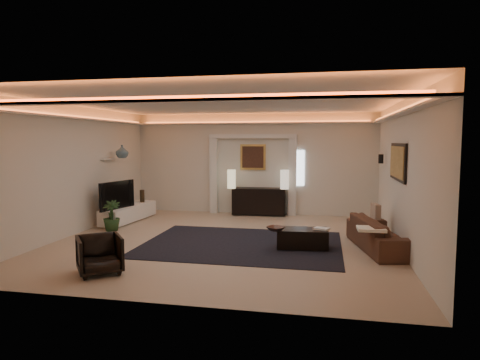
% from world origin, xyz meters
% --- Properties ---
extents(floor, '(7.00, 7.00, 0.00)m').
position_xyz_m(floor, '(0.00, 0.00, 0.00)').
color(floor, tan).
rests_on(floor, ground).
extents(ceiling, '(7.00, 7.00, 0.00)m').
position_xyz_m(ceiling, '(0.00, 0.00, 2.90)').
color(ceiling, white).
rests_on(ceiling, ground).
extents(wall_back, '(7.00, 0.00, 7.00)m').
position_xyz_m(wall_back, '(0.00, 3.50, 1.45)').
color(wall_back, silver).
rests_on(wall_back, ground).
extents(wall_front, '(7.00, 0.00, 7.00)m').
position_xyz_m(wall_front, '(0.00, -3.50, 1.45)').
color(wall_front, silver).
rests_on(wall_front, ground).
extents(wall_left, '(0.00, 7.00, 7.00)m').
position_xyz_m(wall_left, '(-3.50, 0.00, 1.45)').
color(wall_left, silver).
rests_on(wall_left, ground).
extents(wall_right, '(0.00, 7.00, 7.00)m').
position_xyz_m(wall_right, '(3.50, 0.00, 1.45)').
color(wall_right, silver).
rests_on(wall_right, ground).
extents(cove_soffit, '(7.00, 7.00, 0.04)m').
position_xyz_m(cove_soffit, '(0.00, 0.00, 2.62)').
color(cove_soffit, silver).
rests_on(cove_soffit, ceiling).
extents(daylight_slit, '(0.25, 0.03, 1.00)m').
position_xyz_m(daylight_slit, '(1.35, 3.48, 1.35)').
color(daylight_slit, white).
rests_on(daylight_slit, wall_back).
extents(area_rug, '(4.00, 3.00, 0.01)m').
position_xyz_m(area_rug, '(0.40, -0.20, 0.01)').
color(area_rug, black).
rests_on(area_rug, ground).
extents(pilaster_left, '(0.22, 0.20, 2.20)m').
position_xyz_m(pilaster_left, '(-1.15, 3.40, 1.10)').
color(pilaster_left, silver).
rests_on(pilaster_left, ground).
extents(pilaster_right, '(0.22, 0.20, 2.20)m').
position_xyz_m(pilaster_right, '(1.15, 3.40, 1.10)').
color(pilaster_right, silver).
rests_on(pilaster_right, ground).
extents(alcove_header, '(2.52, 0.20, 0.12)m').
position_xyz_m(alcove_header, '(0.00, 3.40, 2.25)').
color(alcove_header, silver).
rests_on(alcove_header, wall_back).
extents(painting_frame, '(0.74, 0.04, 0.74)m').
position_xyz_m(painting_frame, '(0.00, 3.47, 1.65)').
color(painting_frame, tan).
rests_on(painting_frame, wall_back).
extents(painting_canvas, '(0.62, 0.02, 0.62)m').
position_xyz_m(painting_canvas, '(0.00, 3.44, 1.65)').
color(painting_canvas, '#4C2D1E').
rests_on(painting_canvas, wall_back).
extents(art_panel_frame, '(0.04, 1.64, 0.74)m').
position_xyz_m(art_panel_frame, '(3.47, 0.30, 1.70)').
color(art_panel_frame, black).
rests_on(art_panel_frame, wall_right).
extents(art_panel_gold, '(0.02, 1.50, 0.62)m').
position_xyz_m(art_panel_gold, '(3.44, 0.30, 1.70)').
color(art_panel_gold, tan).
rests_on(art_panel_gold, wall_right).
extents(wall_sconce, '(0.12, 0.12, 0.22)m').
position_xyz_m(wall_sconce, '(3.38, 2.20, 1.68)').
color(wall_sconce, black).
rests_on(wall_sconce, wall_right).
extents(wall_niche, '(0.10, 0.55, 0.04)m').
position_xyz_m(wall_niche, '(-3.44, 1.40, 1.65)').
color(wall_niche, silver).
rests_on(wall_niche, wall_left).
extents(console, '(1.53, 0.56, 0.75)m').
position_xyz_m(console, '(0.22, 3.25, 0.40)').
color(console, black).
rests_on(console, ground).
extents(lamp_left, '(0.28, 0.28, 0.53)m').
position_xyz_m(lamp_left, '(-0.54, 3.02, 1.09)').
color(lamp_left, beige).
rests_on(lamp_left, console).
extents(lamp_right, '(0.25, 0.25, 0.53)m').
position_xyz_m(lamp_right, '(0.95, 3.17, 1.09)').
color(lamp_right, beige).
rests_on(lamp_right, console).
extents(media_ledge, '(0.68, 2.10, 0.39)m').
position_xyz_m(media_ledge, '(-3.01, 1.65, 0.23)').
color(media_ledge, white).
rests_on(media_ledge, ground).
extents(tv, '(1.21, 0.43, 0.70)m').
position_xyz_m(tv, '(-3.15, 1.11, 0.80)').
color(tv, black).
rests_on(tv, media_ledge).
extents(figurine, '(0.14, 0.14, 0.34)m').
position_xyz_m(figurine, '(-2.92, 2.29, 0.64)').
color(figurine, '#322617').
rests_on(figurine, media_ledge).
extents(ginger_jar, '(0.39, 0.39, 0.34)m').
position_xyz_m(ginger_jar, '(-3.15, 1.63, 1.84)').
color(ginger_jar, '#324354').
rests_on(ginger_jar, wall_niche).
extents(plant, '(0.49, 0.49, 0.72)m').
position_xyz_m(plant, '(-2.87, 0.48, 0.36)').
color(plant, '#1E3819').
rests_on(plant, ground).
extents(sofa, '(2.21, 1.24, 0.61)m').
position_xyz_m(sofa, '(3.15, -0.07, 0.30)').
color(sofa, '#3B2E1E').
rests_on(sofa, ground).
extents(throw_blanket, '(0.50, 0.41, 0.05)m').
position_xyz_m(throw_blanket, '(2.88, -0.80, 0.55)').
color(throw_blanket, beige).
rests_on(throw_blanket, sofa).
extents(throw_pillow, '(0.18, 0.41, 0.39)m').
position_xyz_m(throw_pillow, '(3.15, 0.98, 0.55)').
color(throw_pillow, '#9F836D').
rests_on(throw_pillow, sofa).
extents(coffee_table, '(1.03, 0.62, 0.37)m').
position_xyz_m(coffee_table, '(1.63, -0.28, 0.20)').
color(coffee_table, black).
rests_on(coffee_table, ground).
extents(bowl, '(0.45, 0.45, 0.08)m').
position_xyz_m(bowl, '(1.14, -0.55, 0.45)').
color(bowl, '#422D24').
rests_on(bowl, coffee_table).
extents(magazine, '(0.34, 0.29, 0.03)m').
position_xyz_m(magazine, '(2.00, -0.26, 0.42)').
color(magazine, white).
rests_on(magazine, coffee_table).
extents(armchair, '(0.94, 0.94, 0.62)m').
position_xyz_m(armchair, '(-1.46, -2.51, 0.31)').
color(armchair, black).
rests_on(armchair, ground).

